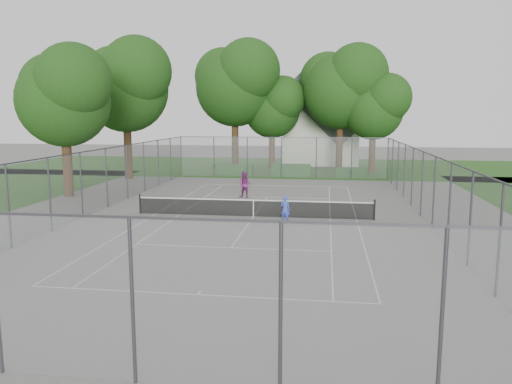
# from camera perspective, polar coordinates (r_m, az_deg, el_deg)

# --- Properties ---
(ground) EXTENTS (120.00, 120.00, 0.00)m
(ground) POSITION_cam_1_polar(r_m,az_deg,el_deg) (26.99, -0.29, -2.84)
(ground) COLOR #63615F
(ground) RESTS_ON ground
(grass_far) EXTENTS (60.00, 20.00, 0.00)m
(grass_far) POSITION_cam_1_polar(r_m,az_deg,el_deg) (52.58, 3.79, 2.90)
(grass_far) COLOR #1F4A15
(grass_far) RESTS_ON ground
(court_markings) EXTENTS (11.03, 23.83, 0.01)m
(court_markings) POSITION_cam_1_polar(r_m,az_deg,el_deg) (26.99, -0.29, -2.83)
(court_markings) COLOR beige
(court_markings) RESTS_ON ground
(tennis_net) EXTENTS (12.87, 0.10, 1.10)m
(tennis_net) POSITION_cam_1_polar(r_m,az_deg,el_deg) (26.89, -0.30, -1.78)
(tennis_net) COLOR black
(tennis_net) RESTS_ON ground
(perimeter_fence) EXTENTS (18.08, 34.08, 3.52)m
(perimeter_fence) POSITION_cam_1_polar(r_m,az_deg,el_deg) (26.68, -0.30, 0.96)
(perimeter_fence) COLOR #38383D
(perimeter_fence) RESTS_ON ground
(tree_far_left) EXTENTS (8.79, 8.03, 12.64)m
(tree_far_left) POSITION_cam_1_polar(r_m,az_deg,el_deg) (50.13, -2.33, 12.56)
(tree_far_left) COLOR #362113
(tree_far_left) RESTS_ON ground
(tree_far_midleft) EXTENTS (6.41, 5.85, 9.21)m
(tree_far_midleft) POSITION_cam_1_polar(r_m,az_deg,el_deg) (50.50, 1.93, 9.85)
(tree_far_midleft) COLOR #362113
(tree_far_midleft) RESTS_ON ground
(tree_far_midright) EXTENTS (8.38, 7.65, 12.05)m
(tree_far_midright) POSITION_cam_1_polar(r_m,az_deg,el_deg) (49.51, 9.80, 12.01)
(tree_far_midright) COLOR #362113
(tree_far_midright) RESTS_ON ground
(tree_far_right) EXTENTS (6.40, 5.84, 9.20)m
(tree_far_right) POSITION_cam_1_polar(r_m,az_deg,el_deg) (48.46, 13.41, 9.65)
(tree_far_right) COLOR #362113
(tree_far_right) RESTS_ON ground
(tree_side_back) EXTENTS (8.20, 7.49, 11.79)m
(tree_side_back) POSITION_cam_1_polar(r_m,az_deg,el_deg) (44.03, -14.62, 12.03)
(tree_side_back) COLOR #362113
(tree_side_back) RESTS_ON ground
(tree_side_front) EXTENTS (6.93, 6.33, 9.97)m
(tree_side_front) POSITION_cam_1_polar(r_m,az_deg,el_deg) (35.53, -21.09, 10.51)
(tree_side_front) COLOR #362113
(tree_side_front) RESTS_ON ground
(hedge_left) EXTENTS (3.63, 1.09, 0.91)m
(hedge_left) POSITION_cam_1_polar(r_m,az_deg,el_deg) (45.79, -2.64, 2.58)
(hedge_left) COLOR #1B4917
(hedge_left) RESTS_ON ground
(hedge_mid) EXTENTS (3.43, 0.98, 1.08)m
(hedge_mid) POSITION_cam_1_polar(r_m,az_deg,el_deg) (44.44, 4.04, 2.49)
(hedge_mid) COLOR #1B4917
(hedge_mid) RESTS_ON ground
(hedge_right) EXTENTS (2.57, 0.94, 0.77)m
(hedge_right) POSITION_cam_1_polar(r_m,az_deg,el_deg) (44.74, 10.70, 2.20)
(hedge_right) COLOR #1B4917
(hedge_right) RESTS_ON ground
(house) EXTENTS (7.97, 6.18, 9.92)m
(house) POSITION_cam_1_polar(r_m,az_deg,el_deg) (55.67, 7.44, 7.30)
(house) COLOR white
(house) RESTS_ON ground
(girl_player) EXTENTS (0.58, 0.47, 1.40)m
(girl_player) POSITION_cam_1_polar(r_m,az_deg,el_deg) (25.49, 3.36, -1.96)
(girl_player) COLOR blue
(girl_player) RESTS_ON ground
(woman_player) EXTENTS (0.98, 0.85, 1.74)m
(woman_player) POSITION_cam_1_polar(r_m,az_deg,el_deg) (32.98, -1.28, 0.84)
(woman_player) COLOR #78286D
(woman_player) RESTS_ON ground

